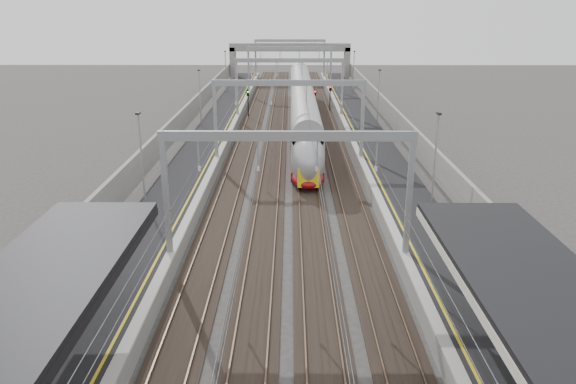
{
  "coord_description": "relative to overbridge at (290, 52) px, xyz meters",
  "views": [
    {
      "loc": [
        0.15,
        -5.45,
        13.58
      ],
      "look_at": [
        0.0,
        27.23,
        2.64
      ],
      "focal_mm": 35.0,
      "sensor_mm": 36.0,
      "label": 1
    }
  ],
  "objects": [
    {
      "name": "train",
      "position": [
        1.5,
        -43.05,
        -3.26
      ],
      "size": [
        2.64,
        48.11,
        4.18
      ],
      "color": "maroon",
      "rests_on": "ground"
    },
    {
      "name": "wall_left",
      "position": [
        -11.2,
        -55.0,
        -3.71
      ],
      "size": [
        0.3,
        120.0,
        3.2
      ],
      "primitive_type": "cube",
      "color": "slate",
      "rests_on": "ground"
    },
    {
      "name": "overhead_line",
      "position": [
        0.0,
        -48.38,
        0.83
      ],
      "size": [
        13.0,
        140.0,
        6.6
      ],
      "color": "gray",
      "rests_on": "platform_left"
    },
    {
      "name": "wall_right",
      "position": [
        11.2,
        -55.0,
        -3.71
      ],
      "size": [
        0.3,
        120.0,
        3.2
      ],
      "primitive_type": "cube",
      "color": "slate",
      "rests_on": "ground"
    },
    {
      "name": "tracks",
      "position": [
        0.0,
        -55.0,
        -5.26
      ],
      "size": [
        11.4,
        140.0,
        0.2
      ],
      "color": "black",
      "rests_on": "ground"
    },
    {
      "name": "signal_red_near",
      "position": [
        3.2,
        -34.76,
        -2.89
      ],
      "size": [
        0.32,
        0.32,
        3.48
      ],
      "color": "black",
      "rests_on": "ground"
    },
    {
      "name": "signal_green",
      "position": [
        -5.2,
        -35.11,
        -2.89
      ],
      "size": [
        0.32,
        0.32,
        3.48
      ],
      "color": "black",
      "rests_on": "ground"
    },
    {
      "name": "platform_right",
      "position": [
        8.0,
        -55.0,
        -4.81
      ],
      "size": [
        4.0,
        120.0,
        1.0
      ],
      "primitive_type": "cube",
      "color": "black",
      "rests_on": "ground"
    },
    {
      "name": "overbridge",
      "position": [
        0.0,
        0.0,
        0.0
      ],
      "size": [
        22.0,
        2.2,
        6.9
      ],
      "color": "slate",
      "rests_on": "ground"
    },
    {
      "name": "signal_red_far",
      "position": [
        5.4,
        -30.76,
        -2.89
      ],
      "size": [
        0.32,
        0.32,
        3.48
      ],
      "color": "black",
      "rests_on": "ground"
    },
    {
      "name": "platform_left",
      "position": [
        -8.0,
        -55.0,
        -4.81
      ],
      "size": [
        4.0,
        120.0,
        1.0
      ],
      "primitive_type": "cube",
      "color": "black",
      "rests_on": "ground"
    }
  ]
}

